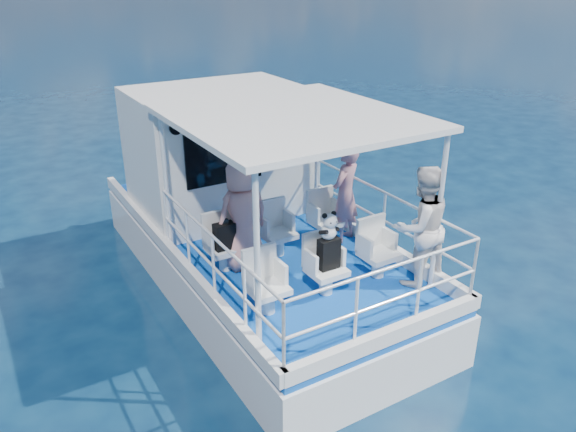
% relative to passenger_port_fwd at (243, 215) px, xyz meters
% --- Properties ---
extents(ground, '(2000.00, 2000.00, 0.00)m').
position_rel_passenger_port_fwd_xyz_m(ground, '(0.62, -0.14, -1.73)').
color(ground, '#081F3B').
rests_on(ground, ground).
extents(hull, '(3.00, 7.00, 1.60)m').
position_rel_passenger_port_fwd_xyz_m(hull, '(0.62, 0.86, -1.73)').
color(hull, white).
rests_on(hull, ground).
extents(deck, '(2.90, 6.90, 0.10)m').
position_rel_passenger_port_fwd_xyz_m(deck, '(0.62, 0.86, -0.88)').
color(deck, '#0B429F').
rests_on(deck, hull).
extents(cabin, '(2.85, 2.00, 2.20)m').
position_rel_passenger_port_fwd_xyz_m(cabin, '(0.62, 2.16, 0.27)').
color(cabin, white).
rests_on(cabin, deck).
extents(canopy, '(3.00, 3.20, 0.08)m').
position_rel_passenger_port_fwd_xyz_m(canopy, '(0.62, -0.34, 1.41)').
color(canopy, white).
rests_on(canopy, cabin).
extents(canopy_posts, '(2.77, 2.97, 2.20)m').
position_rel_passenger_port_fwd_xyz_m(canopy_posts, '(0.62, -0.39, 0.27)').
color(canopy_posts, white).
rests_on(canopy_posts, deck).
extents(railings, '(2.84, 3.59, 1.00)m').
position_rel_passenger_port_fwd_xyz_m(railings, '(0.62, -0.71, -0.33)').
color(railings, white).
rests_on(railings, deck).
extents(seat_port_fwd, '(0.48, 0.46, 0.38)m').
position_rel_passenger_port_fwd_xyz_m(seat_port_fwd, '(-0.28, 0.06, -0.64)').
color(seat_port_fwd, white).
rests_on(seat_port_fwd, deck).
extents(seat_center_fwd, '(0.48, 0.46, 0.38)m').
position_rel_passenger_port_fwd_xyz_m(seat_center_fwd, '(0.62, 0.06, -0.64)').
color(seat_center_fwd, white).
rests_on(seat_center_fwd, deck).
extents(seat_stbd_fwd, '(0.48, 0.46, 0.38)m').
position_rel_passenger_port_fwd_xyz_m(seat_stbd_fwd, '(1.52, 0.06, -0.64)').
color(seat_stbd_fwd, white).
rests_on(seat_stbd_fwd, deck).
extents(seat_port_aft, '(0.48, 0.46, 0.38)m').
position_rel_passenger_port_fwd_xyz_m(seat_port_aft, '(-0.28, -1.24, -0.64)').
color(seat_port_aft, white).
rests_on(seat_port_aft, deck).
extents(seat_center_aft, '(0.48, 0.46, 0.38)m').
position_rel_passenger_port_fwd_xyz_m(seat_center_aft, '(0.62, -1.24, -0.64)').
color(seat_center_aft, white).
rests_on(seat_center_aft, deck).
extents(seat_stbd_aft, '(0.48, 0.46, 0.38)m').
position_rel_passenger_port_fwd_xyz_m(seat_stbd_aft, '(1.52, -1.24, -0.64)').
color(seat_stbd_aft, white).
rests_on(seat_stbd_aft, deck).
extents(passenger_port_fwd, '(0.65, 0.48, 1.67)m').
position_rel_passenger_port_fwd_xyz_m(passenger_port_fwd, '(0.00, 0.00, 0.00)').
color(passenger_port_fwd, '#DC958E').
rests_on(passenger_port_fwd, deck).
extents(passenger_stbd_fwd, '(0.69, 0.59, 1.60)m').
position_rel_passenger_port_fwd_xyz_m(passenger_stbd_fwd, '(1.79, -0.03, -0.03)').
color(passenger_stbd_fwd, '#C07C87').
rests_on(passenger_stbd_fwd, deck).
extents(passenger_stbd_aft, '(0.90, 0.74, 1.72)m').
position_rel_passenger_port_fwd_xyz_m(passenger_stbd_aft, '(1.87, -1.64, 0.03)').
color(passenger_stbd_aft, white).
rests_on(passenger_stbd_aft, deck).
extents(backpack_port, '(0.30, 0.17, 0.39)m').
position_rel_passenger_port_fwd_xyz_m(backpack_port, '(-0.30, -0.01, -0.26)').
color(backpack_port, black).
rests_on(backpack_port, seat_port_fwd).
extents(backpack_center, '(0.29, 0.16, 0.43)m').
position_rel_passenger_port_fwd_xyz_m(backpack_center, '(0.64, -1.24, -0.24)').
color(backpack_center, black).
rests_on(backpack_center, seat_center_aft).
extents(compact_camera, '(0.10, 0.06, 0.06)m').
position_rel_passenger_port_fwd_xyz_m(compact_camera, '(-0.29, -0.01, -0.03)').
color(compact_camera, black).
rests_on(compact_camera, backpack_port).
extents(panda, '(0.24, 0.20, 0.37)m').
position_rel_passenger_port_fwd_xyz_m(panda, '(0.64, -1.22, 0.17)').
color(panda, silver).
rests_on(panda, backpack_center).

